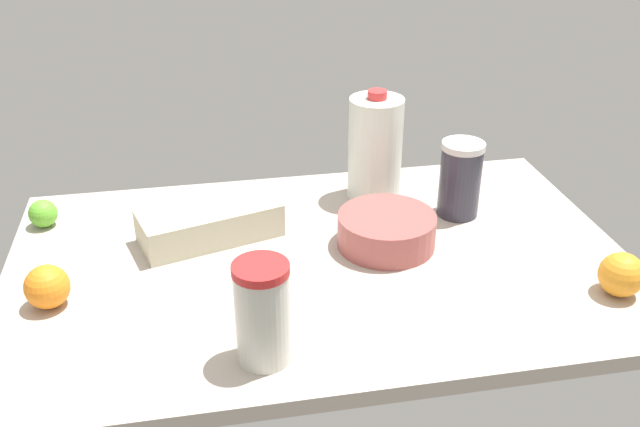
{
  "coord_description": "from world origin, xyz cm",
  "views": [
    {
      "loc": [
        -21.81,
        -115.92,
        76.38
      ],
      "look_at": [
        0.0,
        0.0,
        13.0
      ],
      "focal_mm": 40.0,
      "sensor_mm": 36.0,
      "label": 1
    }
  ],
  "objects_px": {
    "shaker_bottle": "(460,179)",
    "mixing_bowl": "(386,230)",
    "orange_near_front": "(621,275)",
    "lime_by_jug": "(43,213)",
    "milk_jug": "(375,148)",
    "egg_carton": "(210,223)",
    "tumbler_cup": "(262,313)",
    "orange_far_back": "(47,287)"
  },
  "relations": [
    {
      "from": "shaker_bottle",
      "to": "mixing_bowl",
      "type": "distance_m",
      "value": 0.22
    },
    {
      "from": "orange_near_front",
      "to": "shaker_bottle",
      "type": "bearing_deg",
      "value": 117.39
    },
    {
      "from": "shaker_bottle",
      "to": "orange_near_front",
      "type": "height_order",
      "value": "shaker_bottle"
    },
    {
      "from": "shaker_bottle",
      "to": "lime_by_jug",
      "type": "relative_size",
      "value": 2.83
    },
    {
      "from": "milk_jug",
      "to": "egg_carton",
      "type": "height_order",
      "value": "milk_jug"
    },
    {
      "from": "tumbler_cup",
      "to": "orange_far_back",
      "type": "xyz_separation_m",
      "value": [
        -0.35,
        0.21,
        -0.05
      ]
    },
    {
      "from": "mixing_bowl",
      "to": "egg_carton",
      "type": "bearing_deg",
      "value": 164.68
    },
    {
      "from": "orange_near_front",
      "to": "egg_carton",
      "type": "bearing_deg",
      "value": 154.64
    },
    {
      "from": "mixing_bowl",
      "to": "orange_far_back",
      "type": "distance_m",
      "value": 0.64
    },
    {
      "from": "egg_carton",
      "to": "orange_near_front",
      "type": "bearing_deg",
      "value": -41.43
    },
    {
      "from": "egg_carton",
      "to": "orange_far_back",
      "type": "xyz_separation_m",
      "value": [
        -0.29,
        -0.19,
        0.0
      ]
    },
    {
      "from": "tumbler_cup",
      "to": "orange_near_front",
      "type": "distance_m",
      "value": 0.65
    },
    {
      "from": "orange_near_front",
      "to": "orange_far_back",
      "type": "distance_m",
      "value": 1.01
    },
    {
      "from": "orange_near_front",
      "to": "lime_by_jug",
      "type": "distance_m",
      "value": 1.14
    },
    {
      "from": "shaker_bottle",
      "to": "lime_by_jug",
      "type": "distance_m",
      "value": 0.88
    },
    {
      "from": "shaker_bottle",
      "to": "lime_by_jug",
      "type": "bearing_deg",
      "value": 172.89
    },
    {
      "from": "mixing_bowl",
      "to": "egg_carton",
      "type": "xyz_separation_m",
      "value": [
        -0.34,
        0.09,
        0.0
      ]
    },
    {
      "from": "shaker_bottle",
      "to": "milk_jug",
      "type": "distance_m",
      "value": 0.2
    },
    {
      "from": "shaker_bottle",
      "to": "lime_by_jug",
      "type": "xyz_separation_m",
      "value": [
        -0.87,
        0.11,
        -0.05
      ]
    },
    {
      "from": "milk_jug",
      "to": "orange_far_back",
      "type": "bearing_deg",
      "value": -154.95
    },
    {
      "from": "tumbler_cup",
      "to": "orange_near_front",
      "type": "xyz_separation_m",
      "value": [
        0.65,
        0.06,
        -0.05
      ]
    },
    {
      "from": "mixing_bowl",
      "to": "egg_carton",
      "type": "height_order",
      "value": "egg_carton"
    },
    {
      "from": "egg_carton",
      "to": "tumbler_cup",
      "type": "xyz_separation_m",
      "value": [
        0.06,
        -0.4,
        0.05
      ]
    },
    {
      "from": "tumbler_cup",
      "to": "orange_far_back",
      "type": "bearing_deg",
      "value": 149.19
    },
    {
      "from": "shaker_bottle",
      "to": "orange_far_back",
      "type": "relative_size",
      "value": 2.13
    },
    {
      "from": "egg_carton",
      "to": "mixing_bowl",
      "type": "bearing_deg",
      "value": -31.39
    },
    {
      "from": "lime_by_jug",
      "to": "orange_far_back",
      "type": "height_order",
      "value": "orange_far_back"
    },
    {
      "from": "orange_near_front",
      "to": "lime_by_jug",
      "type": "height_order",
      "value": "orange_near_front"
    },
    {
      "from": "orange_near_front",
      "to": "lime_by_jug",
      "type": "xyz_separation_m",
      "value": [
        -1.05,
        0.45,
        -0.01
      ]
    },
    {
      "from": "egg_carton",
      "to": "tumbler_cup",
      "type": "bearing_deg",
      "value": -97.01
    },
    {
      "from": "orange_near_front",
      "to": "orange_far_back",
      "type": "xyz_separation_m",
      "value": [
        -1.0,
        0.15,
        -0.0
      ]
    },
    {
      "from": "shaker_bottle",
      "to": "orange_near_front",
      "type": "distance_m",
      "value": 0.39
    },
    {
      "from": "egg_carton",
      "to": "orange_near_front",
      "type": "height_order",
      "value": "orange_near_front"
    },
    {
      "from": "milk_jug",
      "to": "egg_carton",
      "type": "distance_m",
      "value": 0.4
    },
    {
      "from": "tumbler_cup",
      "to": "lime_by_jug",
      "type": "height_order",
      "value": "tumbler_cup"
    },
    {
      "from": "shaker_bottle",
      "to": "mixing_bowl",
      "type": "bearing_deg",
      "value": -151.68
    },
    {
      "from": "milk_jug",
      "to": "orange_far_back",
      "type": "xyz_separation_m",
      "value": [
        -0.66,
        -0.31,
        -0.08
      ]
    },
    {
      "from": "tumbler_cup",
      "to": "mixing_bowl",
      "type": "bearing_deg",
      "value": 47.03
    },
    {
      "from": "shaker_bottle",
      "to": "milk_jug",
      "type": "xyz_separation_m",
      "value": [
        -0.16,
        0.12,
        0.03
      ]
    },
    {
      "from": "orange_near_front",
      "to": "orange_far_back",
      "type": "height_order",
      "value": "orange_near_front"
    },
    {
      "from": "shaker_bottle",
      "to": "mixing_bowl",
      "type": "height_order",
      "value": "shaker_bottle"
    },
    {
      "from": "shaker_bottle",
      "to": "orange_near_front",
      "type": "bearing_deg",
      "value": -62.61
    }
  ]
}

